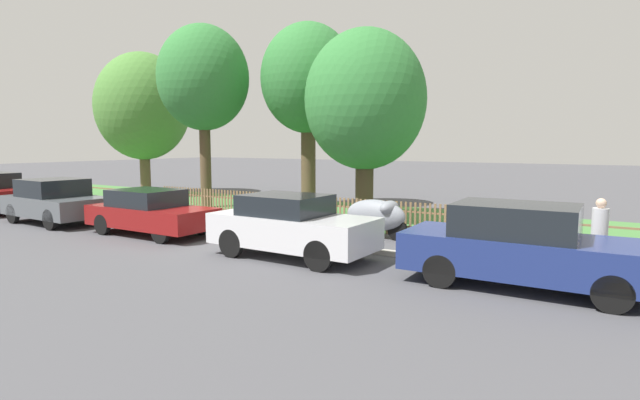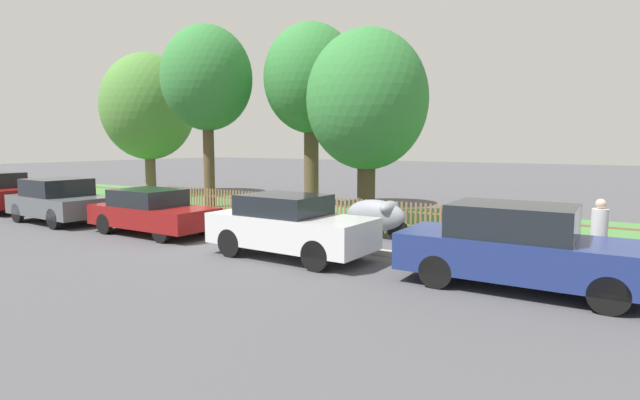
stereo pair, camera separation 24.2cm
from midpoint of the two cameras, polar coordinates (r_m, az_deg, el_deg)
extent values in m
plane|color=#4C4C51|center=(14.66, -10.94, -4.03)|extent=(120.00, 120.00, 0.00)
cube|color=#B2ADA3|center=(14.72, -10.68, -3.74)|extent=(43.45, 0.20, 0.12)
cube|color=#477F3D|center=(19.23, 0.81, -1.41)|extent=(43.45, 6.28, 0.01)
cube|color=olive|center=(16.63, -4.74, -1.72)|extent=(43.45, 0.03, 0.05)
cube|color=olive|center=(16.57, -4.76, -0.22)|extent=(43.45, 0.03, 0.05)
cube|color=olive|center=(20.45, -17.64, 0.15)|extent=(0.06, 0.03, 0.99)
cube|color=olive|center=(20.34, -17.37, 0.13)|extent=(0.06, 0.03, 0.99)
cube|color=olive|center=(20.23, -17.11, 0.10)|extent=(0.06, 0.03, 0.99)
cube|color=olive|center=(20.13, -16.84, 0.08)|extent=(0.06, 0.03, 0.99)
cube|color=olive|center=(20.02, -16.57, 0.05)|extent=(0.06, 0.03, 0.99)
cube|color=olive|center=(19.91, -16.29, 0.03)|extent=(0.06, 0.03, 0.99)
cube|color=olive|center=(19.81, -16.02, 0.01)|extent=(0.06, 0.03, 0.99)
cube|color=olive|center=(19.70, -15.74, -0.02)|extent=(0.06, 0.03, 0.99)
cube|color=olive|center=(19.60, -15.46, -0.04)|extent=(0.06, 0.03, 0.99)
cube|color=olive|center=(19.49, -15.17, -0.07)|extent=(0.06, 0.03, 0.99)
cube|color=olive|center=(19.39, -14.88, -0.10)|extent=(0.06, 0.03, 0.99)
cube|color=olive|center=(19.28, -14.59, -0.12)|extent=(0.06, 0.03, 0.99)
cube|color=olive|center=(19.18, -14.29, -0.15)|extent=(0.06, 0.03, 0.99)
cube|color=olive|center=(19.08, -13.99, -0.17)|extent=(0.06, 0.03, 0.99)
cube|color=olive|center=(18.97, -13.69, -0.20)|extent=(0.06, 0.03, 0.99)
cube|color=olive|center=(18.87, -13.39, -0.23)|extent=(0.06, 0.03, 0.99)
cube|color=olive|center=(18.77, -13.08, -0.25)|extent=(0.06, 0.03, 0.99)
cube|color=olive|center=(18.67, -12.77, -0.28)|extent=(0.06, 0.03, 0.99)
cube|color=olive|center=(18.57, -12.45, -0.31)|extent=(0.06, 0.03, 0.99)
cube|color=olive|center=(18.47, -12.13, -0.34)|extent=(0.06, 0.03, 0.99)
cube|color=olive|center=(18.37, -11.81, -0.37)|extent=(0.06, 0.03, 0.99)
cube|color=olive|center=(18.28, -11.49, -0.40)|extent=(0.06, 0.03, 0.99)
cube|color=olive|center=(18.18, -11.16, -0.42)|extent=(0.06, 0.03, 0.99)
cube|color=olive|center=(18.08, -10.83, -0.45)|extent=(0.06, 0.03, 0.99)
cube|color=olive|center=(17.98, -10.49, -0.48)|extent=(0.06, 0.03, 0.99)
cube|color=olive|center=(17.89, -10.15, -0.51)|extent=(0.06, 0.03, 0.99)
cube|color=olive|center=(17.79, -9.81, -0.54)|extent=(0.06, 0.03, 0.99)
cube|color=olive|center=(17.70, -9.46, -0.57)|extent=(0.06, 0.03, 0.99)
cube|color=olive|center=(17.60, -9.11, -0.61)|extent=(0.06, 0.03, 0.99)
cube|color=olive|center=(17.51, -8.76, -0.64)|extent=(0.06, 0.03, 0.99)
cube|color=olive|center=(17.42, -8.40, -0.67)|extent=(0.06, 0.03, 0.99)
cube|color=olive|center=(17.33, -8.04, -0.70)|extent=(0.06, 0.03, 0.99)
cube|color=olive|center=(17.24, -7.67, -0.73)|extent=(0.06, 0.03, 0.99)
cube|color=olive|center=(17.15, -7.30, -0.76)|extent=(0.06, 0.03, 0.99)
cube|color=olive|center=(17.06, -6.93, -0.80)|extent=(0.06, 0.03, 0.99)
cube|color=olive|center=(16.97, -6.55, -0.83)|extent=(0.06, 0.03, 0.99)
cube|color=olive|center=(16.88, -6.17, -0.86)|extent=(0.06, 0.03, 0.99)
cube|color=olive|center=(16.79, -5.78, -0.90)|extent=(0.06, 0.03, 0.99)
cube|color=olive|center=(16.71, -5.39, -0.93)|extent=(0.06, 0.03, 0.99)
cube|color=olive|center=(16.62, -5.00, -0.97)|extent=(0.06, 0.03, 0.99)
cube|color=olive|center=(16.53, -4.60, -1.00)|extent=(0.06, 0.03, 0.99)
cube|color=olive|center=(16.45, -4.20, -1.03)|extent=(0.06, 0.03, 0.99)
cube|color=olive|center=(16.37, -3.79, -1.07)|extent=(0.06, 0.03, 0.99)
cube|color=olive|center=(16.28, -3.38, -1.11)|extent=(0.06, 0.03, 0.99)
cube|color=olive|center=(16.20, -2.97, -1.14)|extent=(0.06, 0.03, 0.99)
cube|color=olive|center=(16.12, -2.55, -1.18)|extent=(0.06, 0.03, 0.99)
cube|color=olive|center=(16.04, -2.13, -1.21)|extent=(0.06, 0.03, 0.99)
cube|color=olive|center=(15.96, -1.70, -1.25)|extent=(0.06, 0.03, 0.99)
cube|color=olive|center=(15.89, -1.27, -1.29)|extent=(0.06, 0.03, 0.99)
cube|color=olive|center=(15.81, -0.84, -1.32)|extent=(0.06, 0.03, 0.99)
cube|color=olive|center=(15.73, -0.40, -1.36)|extent=(0.06, 0.03, 0.99)
cube|color=olive|center=(15.66, 0.05, -1.40)|extent=(0.06, 0.03, 0.99)
cube|color=olive|center=(15.58, 0.49, -1.44)|extent=(0.06, 0.03, 0.99)
cube|color=olive|center=(15.51, 0.95, -1.48)|extent=(0.06, 0.03, 0.99)
cube|color=olive|center=(15.44, 1.40, -1.52)|extent=(0.06, 0.03, 0.99)
cube|color=olive|center=(15.36, 1.86, -1.55)|extent=(0.06, 0.03, 0.99)
cube|color=olive|center=(15.29, 2.33, -1.59)|extent=(0.06, 0.03, 0.99)
cube|color=olive|center=(15.22, 2.80, -1.63)|extent=(0.06, 0.03, 0.99)
cube|color=olive|center=(15.16, 3.27, -1.67)|extent=(0.06, 0.03, 0.99)
cube|color=olive|center=(15.09, 3.75, -1.71)|extent=(0.06, 0.03, 0.99)
cube|color=olive|center=(15.02, 4.23, -1.75)|extent=(0.06, 0.03, 0.99)
cube|color=olive|center=(14.96, 4.72, -1.79)|extent=(0.06, 0.03, 0.99)
cube|color=olive|center=(14.89, 5.21, -1.83)|extent=(0.06, 0.03, 0.99)
cube|color=olive|center=(14.83, 5.70, -1.87)|extent=(0.06, 0.03, 0.99)
cube|color=olive|center=(14.77, 6.20, -1.92)|extent=(0.06, 0.03, 0.99)
cube|color=olive|center=(14.71, 6.71, -1.96)|extent=(0.06, 0.03, 0.99)
cube|color=olive|center=(14.65, 7.22, -2.00)|extent=(0.06, 0.03, 0.99)
cube|color=olive|center=(14.59, 7.73, -2.04)|extent=(0.06, 0.03, 0.99)
cube|color=olive|center=(14.53, 8.24, -2.08)|extent=(0.06, 0.03, 0.99)
cube|color=olive|center=(14.48, 8.76, -2.12)|extent=(0.06, 0.03, 0.99)
cube|color=olive|center=(14.42, 9.29, -2.17)|extent=(0.06, 0.03, 0.99)
cube|color=olive|center=(14.37, 9.81, -2.21)|extent=(0.06, 0.03, 0.99)
cube|color=olive|center=(14.32, 10.35, -2.25)|extent=(0.06, 0.03, 0.99)
cube|color=olive|center=(14.26, 10.88, -2.29)|extent=(0.06, 0.03, 0.99)
cube|color=olive|center=(14.21, 11.42, -2.33)|extent=(0.06, 0.03, 0.99)
cube|color=olive|center=(14.17, 11.96, -2.38)|extent=(0.06, 0.03, 0.99)
cube|color=olive|center=(14.12, 12.51, -2.42)|extent=(0.06, 0.03, 0.99)
cube|color=olive|center=(14.07, 13.06, -2.46)|extent=(0.06, 0.03, 0.99)
cube|color=olive|center=(14.03, 13.62, -2.51)|extent=(0.06, 0.03, 0.99)
cube|color=olive|center=(13.98, 14.17, -2.55)|extent=(0.06, 0.03, 0.99)
cylinder|color=black|center=(22.32, -30.45, -0.39)|extent=(0.65, 0.15, 0.64)
cube|color=#51565B|center=(18.79, -28.18, -0.57)|extent=(3.87, 2.02, 0.63)
cube|color=black|center=(18.90, -28.54, 1.27)|extent=(1.89, 1.75, 0.57)
cylinder|color=black|center=(18.23, -24.00, -1.39)|extent=(0.65, 0.17, 0.65)
cylinder|color=black|center=(17.39, -28.83, -1.99)|extent=(0.65, 0.17, 0.65)
cylinder|color=black|center=(20.26, -27.53, -0.83)|extent=(0.65, 0.17, 0.65)
cylinder|color=black|center=(19.51, -31.99, -1.34)|extent=(0.65, 0.17, 0.65)
cube|color=maroon|center=(15.29, -19.12, -1.77)|extent=(3.98, 1.66, 0.58)
cube|color=black|center=(15.38, -19.66, 0.25)|extent=(1.91, 1.49, 0.48)
cylinder|color=black|center=(14.91, -13.84, -2.75)|extent=(0.60, 0.14, 0.60)
cylinder|color=black|center=(13.92, -18.26, -3.54)|extent=(0.60, 0.14, 0.60)
cylinder|color=black|center=(16.74, -19.77, -1.95)|extent=(0.60, 0.14, 0.60)
cylinder|color=black|center=(15.86, -24.02, -2.58)|extent=(0.60, 0.14, 0.60)
cube|color=silver|center=(11.60, -3.77, -3.49)|extent=(3.92, 1.72, 0.71)
cube|color=black|center=(11.63, -4.57, -0.53)|extent=(1.89, 1.53, 0.47)
cylinder|color=black|center=(11.64, 3.30, -4.98)|extent=(0.67, 0.15, 0.66)
cylinder|color=black|center=(10.36, -0.87, -6.40)|extent=(0.67, 0.15, 0.66)
cylinder|color=black|center=(12.97, -6.06, -3.82)|extent=(0.67, 0.15, 0.66)
cylinder|color=black|center=(11.84, -10.70, -4.88)|extent=(0.67, 0.15, 0.66)
cube|color=navy|center=(9.86, 21.93, -5.89)|extent=(4.46, 1.81, 0.70)
cube|color=black|center=(9.78, 20.80, -2.12)|extent=(2.16, 1.59, 0.59)
cylinder|color=black|center=(10.59, 29.92, -7.12)|extent=(0.62, 0.15, 0.62)
cylinder|color=black|center=(9.06, 29.78, -9.31)|extent=(0.62, 0.15, 0.62)
cylinder|color=black|center=(10.95, 15.35, -6.06)|extent=(0.62, 0.15, 0.62)
cylinder|color=black|center=(9.47, 12.81, -7.94)|extent=(0.62, 0.15, 0.62)
cylinder|color=black|center=(13.75, 8.36, -3.45)|extent=(0.58, 0.15, 0.57)
cylinder|color=black|center=(14.45, 3.47, -2.91)|extent=(0.58, 0.15, 0.57)
ellipsoid|color=gray|center=(14.03, 5.87, -1.71)|extent=(1.89, 0.76, 0.86)
ellipsoid|color=gray|center=(13.79, 7.44, -0.90)|extent=(0.49, 0.80, 0.40)
cylinder|color=brown|center=(27.17, -19.60, 3.73)|extent=(0.52, 0.52, 3.03)
ellipsoid|color=#4C8438|center=(27.21, -19.84, 10.03)|extent=(4.68, 4.68, 5.38)
cylinder|color=brown|center=(21.10, -13.29, 4.72)|extent=(0.45, 0.45, 4.12)
ellipsoid|color=#337A38|center=(21.25, -13.52, 13.43)|extent=(3.68, 3.68, 4.23)
cylinder|color=brown|center=(20.38, -1.68, 4.71)|extent=(0.59, 0.59, 4.03)
ellipsoid|color=#337A38|center=(20.54, -1.72, 13.73)|extent=(3.81, 3.81, 4.38)
cylinder|color=#473828|center=(16.97, 4.69, 2.28)|extent=(0.61, 0.61, 2.81)
ellipsoid|color=#337A38|center=(16.99, 4.78, 11.36)|extent=(4.06, 4.06, 4.66)
cylinder|color=#2D3351|center=(11.65, 28.13, -5.53)|extent=(0.14, 0.14, 0.75)
cylinder|color=#2D3351|center=(11.69, 29.18, -5.54)|extent=(0.14, 0.14, 0.75)
cylinder|color=silver|center=(11.56, 28.84, -2.28)|extent=(0.38, 0.38, 0.59)
sphere|color=beige|center=(11.51, 28.94, -0.33)|extent=(0.20, 0.20, 0.20)
camera|label=1|loc=(0.12, -90.51, -0.06)|focal=28.00mm
camera|label=2|loc=(0.12, 89.49, 0.06)|focal=28.00mm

